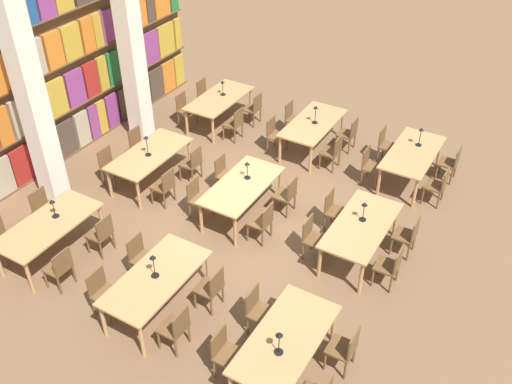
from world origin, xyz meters
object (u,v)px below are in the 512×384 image
at_px(desk_lamp_6, 53,205).
at_px(chair_29, 110,165).
at_px(pillar_left, 24,68).
at_px(chair_31, 139,145).
at_px(reading_table_1, 361,228).
at_px(chair_12, 176,327).
at_px(chair_17, 198,197).
at_px(chair_28, 165,186).
at_px(chair_2, 345,348).
at_px(chair_34, 254,108).
at_px(chair_15, 141,256).
at_px(reading_table_6, 49,227).
at_px(chair_7, 334,210).
at_px(desk_lamp_5, 316,111).
at_px(chair_32, 235,123).
at_px(chair_18, 287,194).
at_px(chair_1, 226,352).
at_px(reading_table_2, 413,155).
at_px(chair_20, 333,151).
at_px(chair_19, 225,173).
at_px(chair_27, 44,208).
at_px(desk_lamp_7, 147,142).
at_px(reading_table_4, 242,188).
at_px(desk_lamp_8, 223,85).
at_px(chair_26, 101,233).
at_px(chair_6, 408,235).
at_px(chair_16, 262,221).
at_px(desk_lamp_0, 279,339).
at_px(chair_22, 349,133).
at_px(chair_23, 293,118).
at_px(chair_33, 185,108).
at_px(reading_table_7, 150,156).
at_px(reading_table_3, 156,280).
at_px(chair_9, 370,165).
at_px(chair_4, 390,266).
at_px(pillar_center, 127,21).
at_px(chair_14, 211,287).
at_px(chair_13, 103,291).
at_px(chair_8, 438,185).
at_px(desk_lamp_3, 153,262).
at_px(chair_21, 275,134).
at_px(desk_lamp_1, 364,208).
at_px(reading_table_8, 219,100).
at_px(chair_3, 258,310).

xyz_separation_m(desk_lamp_6, chair_29, (2.17, 0.66, -0.58)).
distance_m(pillar_left, chair_31, 3.32).
distance_m(reading_table_1, chair_12, 3.92).
bearing_deg(chair_17, chair_28, -89.12).
relative_size(chair_2, chair_34, 1.00).
bearing_deg(chair_15, reading_table_6, -76.95).
distance_m(chair_7, desk_lamp_5, 3.04).
bearing_deg(chair_32, chair_18, -128.15).
xyz_separation_m(chair_1, reading_table_2, (6.47, -0.79, 0.23)).
relative_size(chair_15, chair_20, 1.00).
bearing_deg(chair_19, chair_12, 22.53).
height_order(chair_27, desk_lamp_7, desk_lamp_7).
relative_size(reading_table_4, desk_lamp_8, 4.94).
bearing_deg(chair_26, chair_6, -60.08).
xyz_separation_m(chair_16, chair_28, (-0.01, 2.40, 0.00)).
xyz_separation_m(chair_1, desk_lamp_0, (0.19, -0.80, 0.60)).
relative_size(chair_6, chair_22, 1.00).
height_order(chair_23, chair_33, same).
height_order(chair_12, reading_table_7, chair_12).
relative_size(reading_table_3, reading_table_7, 1.00).
bearing_deg(chair_9, chair_29, -59.57).
height_order(chair_4, chair_29, same).
height_order(pillar_center, reading_table_4, pillar_center).
xyz_separation_m(chair_15, chair_28, (1.97, 0.99, 0.00)).
bearing_deg(chair_20, chair_14, 179.88).
xyz_separation_m(chair_13, desk_lamp_8, (6.65, 1.88, 0.58)).
relative_size(chair_4, desk_lamp_5, 1.90).
relative_size(chair_16, chair_17, 1.00).
bearing_deg(chair_8, chair_17, 125.20).
height_order(chair_4, desk_lamp_3, desk_lamp_3).
height_order(chair_21, chair_26, same).
height_order(desk_lamp_0, desk_lamp_6, desk_lamp_0).
xyz_separation_m(reading_table_7, chair_32, (2.54, -0.64, -0.23)).
relative_size(pillar_left, chair_9, 6.90).
bearing_deg(desk_lamp_0, chair_34, 33.14).
relative_size(chair_18, chair_19, 1.00).
xyz_separation_m(desk_lamp_1, desk_lamp_5, (2.87, 2.37, 0.03)).
bearing_deg(chair_8, reading_table_1, 161.49).
height_order(pillar_center, desk_lamp_7, pillar_center).
height_order(chair_13, chair_23, same).
bearing_deg(chair_1, desk_lamp_6, -100.63).
xyz_separation_m(chair_15, desk_lamp_7, (2.38, 1.72, 0.64)).
height_order(chair_9, reading_table_8, chair_9).
xyz_separation_m(chair_4, chair_33, (2.94, 6.66, 0.00)).
distance_m(desk_lamp_3, chair_33, 6.49).
bearing_deg(chair_3, chair_16, -151.79).
relative_size(chair_8, desk_lamp_6, 2.17).
distance_m(chair_12, chair_26, 2.84).
bearing_deg(reading_table_4, chair_1, -152.10).
distance_m(chair_1, chair_15, 2.68).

